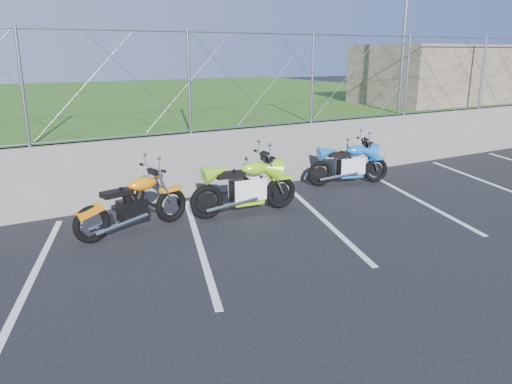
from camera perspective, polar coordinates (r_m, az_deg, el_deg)
ground at (r=7.08m, az=-3.26°, el=-8.23°), size 90.00×90.00×0.00m
retaining_wall at (r=9.98m, az=-12.60°, el=2.44°), size 30.00×0.22×1.30m
grass_field at (r=19.62m, az=-21.91°, el=8.06°), size 30.00×20.00×1.30m
stone_building at (r=17.55m, az=20.00°, el=12.57°), size 5.00×3.00×1.80m
chain_link_fence at (r=9.74m, az=-13.19°, el=11.93°), size 28.00×0.03×2.00m
sign_pole at (r=14.01m, az=16.41°, el=14.78°), size 0.08×0.08×3.00m
parking_lines at (r=8.44m, az=0.87°, el=-4.18°), size 18.29×4.31×0.01m
naked_orange at (r=8.42m, az=-13.70°, el=-1.53°), size 2.05×0.73×1.03m
sportbike_green at (r=9.11m, az=-1.12°, el=0.41°), size 2.11×0.75×1.09m
sportbike_blue at (r=11.36m, az=10.66°, el=3.01°), size 1.89×0.74×1.00m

